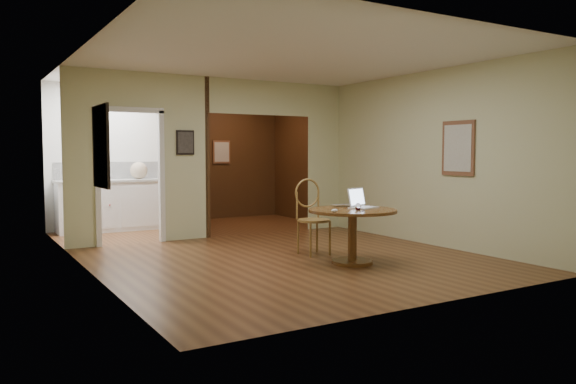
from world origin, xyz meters
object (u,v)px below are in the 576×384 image
dining_table (352,223)px  chair (311,212)px  open_laptop (361,203)px  closed_laptop (347,206)px

dining_table → chair: chair is taller
dining_table → open_laptop: bearing=23.1°
dining_table → chair: 0.88m
chair → closed_laptop: 0.62m
chair → open_laptop: chair is taller
dining_table → closed_laptop: bearing=64.7°
dining_table → open_laptop: 0.33m
closed_laptop → chair: bearing=118.0°
chair → dining_table: bearing=-86.0°
open_laptop → chair: bearing=88.1°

